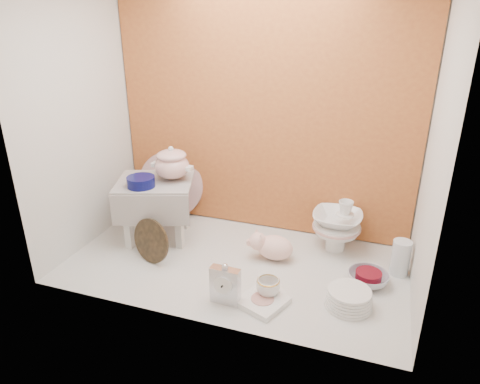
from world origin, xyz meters
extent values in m
plane|color=silver|center=(0.00, 0.00, 0.00)|extent=(1.80, 1.80, 0.00)
cube|color=#BA662E|center=(0.00, 0.50, 0.75)|extent=(1.80, 0.06, 1.50)
cube|color=silver|center=(-0.90, 0.00, 0.75)|extent=(0.06, 1.00, 1.50)
cube|color=silver|center=(0.90, 0.00, 0.75)|extent=(0.06, 1.00, 1.50)
cylinder|color=#090C4A|center=(-0.56, 0.03, 0.40)|extent=(0.20, 0.20, 0.06)
imported|color=white|center=(-0.68, 0.34, 0.11)|extent=(0.28, 0.28, 0.22)
cube|color=silver|center=(0.07, -0.33, 0.10)|extent=(0.14, 0.06, 0.21)
ellipsoid|color=beige|center=(0.19, 0.12, 0.08)|extent=(0.28, 0.21, 0.15)
cylinder|color=white|center=(0.25, -0.23, 0.01)|extent=(0.20, 0.20, 0.01)
imported|color=white|center=(0.25, -0.23, 0.06)|extent=(0.14, 0.14, 0.09)
cube|color=white|center=(0.24, -0.29, 0.01)|extent=(0.26, 0.26, 0.03)
cylinder|color=white|center=(0.62, -0.17, 0.04)|extent=(0.25, 0.25, 0.09)
imported|color=silver|center=(0.70, 0.04, 0.03)|extent=(0.26, 0.26, 0.06)
cylinder|color=silver|center=(0.84, 0.19, 0.10)|extent=(0.10, 0.10, 0.19)
camera|label=1|loc=(0.69, -1.92, 1.29)|focal=32.74mm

